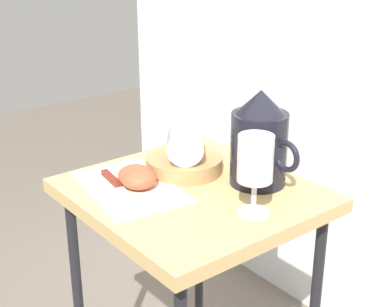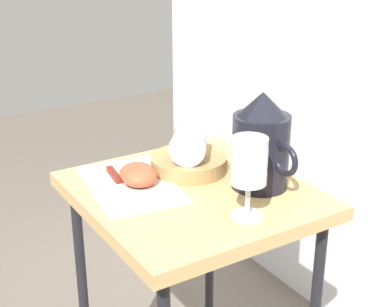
{
  "view_description": "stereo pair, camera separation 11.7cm",
  "coord_description": "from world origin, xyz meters",
  "px_view_note": "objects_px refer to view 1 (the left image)",
  "views": [
    {
      "loc": [
        0.86,
        -0.68,
        1.22
      ],
      "look_at": [
        0.0,
        0.0,
        0.79
      ],
      "focal_mm": 53.23,
      "sensor_mm": 36.0,
      "label": 1
    },
    {
      "loc": [
        0.93,
        -0.58,
        1.22
      ],
      "look_at": [
        0.0,
        0.0,
        0.79
      ],
      "focal_mm": 53.23,
      "sensor_mm": 36.0,
      "label": 2
    }
  ],
  "objects_px": {
    "pitcher": "(259,147)",
    "wine_glass_upright": "(255,163)",
    "apple_half_right": "(139,179)",
    "knife": "(118,185)",
    "apple_half_left": "(135,175)",
    "wine_glass_tipped_near": "(185,143)",
    "table": "(192,223)",
    "basket_tray": "(184,164)"
  },
  "relations": [
    {
      "from": "apple_half_right",
      "to": "apple_half_left",
      "type": "bearing_deg",
      "value": 168.46
    },
    {
      "from": "apple_half_right",
      "to": "wine_glass_tipped_near",
      "type": "bearing_deg",
      "value": 91.81
    },
    {
      "from": "apple_half_left",
      "to": "wine_glass_tipped_near",
      "type": "bearing_deg",
      "value": 82.17
    },
    {
      "from": "pitcher",
      "to": "apple_half_left",
      "type": "xyz_separation_m",
      "value": [
        -0.15,
        -0.21,
        -0.06
      ]
    },
    {
      "from": "basket_tray",
      "to": "pitcher",
      "type": "height_order",
      "value": "pitcher"
    },
    {
      "from": "apple_half_left",
      "to": "knife",
      "type": "xyz_separation_m",
      "value": [
        -0.01,
        -0.04,
        -0.02
      ]
    },
    {
      "from": "wine_glass_upright",
      "to": "apple_half_left",
      "type": "bearing_deg",
      "value": -156.81
    },
    {
      "from": "basket_tray",
      "to": "knife",
      "type": "xyz_separation_m",
      "value": [
        -0.01,
        -0.17,
        -0.01
      ]
    },
    {
      "from": "basket_tray",
      "to": "apple_half_left",
      "type": "distance_m",
      "value": 0.13
    },
    {
      "from": "table",
      "to": "wine_glass_tipped_near",
      "type": "bearing_deg",
      "value": 152.72
    },
    {
      "from": "table",
      "to": "wine_glass_upright",
      "type": "height_order",
      "value": "wine_glass_upright"
    },
    {
      "from": "wine_glass_tipped_near",
      "to": "knife",
      "type": "xyz_separation_m",
      "value": [
        -0.03,
        -0.16,
        -0.07
      ]
    },
    {
      "from": "table",
      "to": "pitcher",
      "type": "xyz_separation_m",
      "value": [
        0.07,
        0.13,
        0.17
      ]
    },
    {
      "from": "pitcher",
      "to": "wine_glass_tipped_near",
      "type": "height_order",
      "value": "pitcher"
    },
    {
      "from": "wine_glass_upright",
      "to": "wine_glass_tipped_near",
      "type": "distance_m",
      "value": 0.24
    },
    {
      "from": "basket_tray",
      "to": "wine_glass_tipped_near",
      "type": "xyz_separation_m",
      "value": [
        0.02,
        -0.01,
        0.06
      ]
    },
    {
      "from": "basket_tray",
      "to": "apple_half_left",
      "type": "xyz_separation_m",
      "value": [
        -0.0,
        -0.13,
        0.01
      ]
    },
    {
      "from": "pitcher",
      "to": "apple_half_right",
      "type": "relative_size",
      "value": 2.75
    },
    {
      "from": "table",
      "to": "wine_glass_tipped_near",
      "type": "distance_m",
      "value": 0.18
    },
    {
      "from": "apple_half_left",
      "to": "knife",
      "type": "relative_size",
      "value": 0.35
    },
    {
      "from": "pitcher",
      "to": "wine_glass_tipped_near",
      "type": "distance_m",
      "value": 0.16
    },
    {
      "from": "apple_half_left",
      "to": "knife",
      "type": "height_order",
      "value": "apple_half_left"
    },
    {
      "from": "table",
      "to": "pitcher",
      "type": "distance_m",
      "value": 0.22
    },
    {
      "from": "table",
      "to": "apple_half_right",
      "type": "bearing_deg",
      "value": -126.14
    },
    {
      "from": "table",
      "to": "apple_half_left",
      "type": "distance_m",
      "value": 0.16
    },
    {
      "from": "basket_tray",
      "to": "wine_glass_tipped_near",
      "type": "height_order",
      "value": "wine_glass_tipped_near"
    },
    {
      "from": "pitcher",
      "to": "wine_glass_tipped_near",
      "type": "relative_size",
      "value": 1.3
    },
    {
      "from": "wine_glass_upright",
      "to": "knife",
      "type": "relative_size",
      "value": 0.74
    },
    {
      "from": "pitcher",
      "to": "apple_half_right",
      "type": "distance_m",
      "value": 0.26
    },
    {
      "from": "pitcher",
      "to": "basket_tray",
      "type": "bearing_deg",
      "value": -151.11
    },
    {
      "from": "wine_glass_upright",
      "to": "apple_half_right",
      "type": "height_order",
      "value": "wine_glass_upright"
    },
    {
      "from": "apple_half_left",
      "to": "apple_half_right",
      "type": "xyz_separation_m",
      "value": [
        0.02,
        -0.0,
        0.0
      ]
    },
    {
      "from": "wine_glass_upright",
      "to": "knife",
      "type": "distance_m",
      "value": 0.31
    },
    {
      "from": "basket_tray",
      "to": "table",
      "type": "bearing_deg",
      "value": -27.98
    },
    {
      "from": "apple_half_left",
      "to": "apple_half_right",
      "type": "bearing_deg",
      "value": -11.54
    },
    {
      "from": "apple_half_right",
      "to": "wine_glass_upright",
      "type": "bearing_deg",
      "value": 25.9
    },
    {
      "from": "pitcher",
      "to": "apple_half_right",
      "type": "xyz_separation_m",
      "value": [
        -0.13,
        -0.22,
        -0.06
      ]
    },
    {
      "from": "basket_tray",
      "to": "wine_glass_upright",
      "type": "xyz_separation_m",
      "value": [
        0.25,
        -0.02,
        0.09
      ]
    },
    {
      "from": "pitcher",
      "to": "wine_glass_upright",
      "type": "relative_size",
      "value": 1.29
    },
    {
      "from": "apple_half_right",
      "to": "knife",
      "type": "height_order",
      "value": "apple_half_right"
    },
    {
      "from": "knife",
      "to": "apple_half_right",
      "type": "bearing_deg",
      "value": 46.01
    },
    {
      "from": "wine_glass_upright",
      "to": "wine_glass_tipped_near",
      "type": "bearing_deg",
      "value": 176.42
    }
  ]
}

